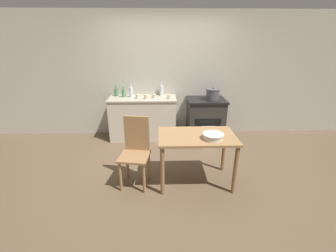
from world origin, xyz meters
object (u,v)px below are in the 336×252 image
(cup_center, at_px, (154,96))
(cup_mid_right, at_px, (169,97))
(bottle_far_left, at_px, (161,90))
(cup_center_right, at_px, (138,96))
(bottle_mid_left, at_px, (116,92))
(flour_sack, at_px, (209,137))
(bottle_center_left, at_px, (124,93))
(work_table, at_px, (197,143))
(stock_pot, at_px, (213,94))
(stove, at_px, (205,119))
(mixing_bowl_large, at_px, (213,136))
(cup_right, at_px, (146,97))
(bottle_left, at_px, (131,92))

(cup_center, bearing_deg, cup_mid_right, -15.65)
(bottle_far_left, xyz_separation_m, cup_center_right, (-0.48, -0.25, -0.07))
(bottle_mid_left, distance_m, cup_center_right, 0.52)
(flour_sack, xyz_separation_m, cup_mid_right, (-0.77, 0.40, 0.72))
(flour_sack, height_order, bottle_center_left, bottle_center_left)
(work_table, distance_m, cup_mid_right, 1.61)
(bottle_far_left, xyz_separation_m, cup_mid_right, (0.15, -0.30, -0.07))
(stock_pot, distance_m, bottle_far_left, 1.07)
(stove, relative_size, cup_mid_right, 10.62)
(mixing_bowl_large, xyz_separation_m, cup_right, (-0.99, 1.68, 0.13))
(mixing_bowl_large, distance_m, cup_center, 1.95)
(bottle_mid_left, relative_size, cup_right, 2.36)
(bottle_far_left, xyz_separation_m, cup_right, (-0.31, -0.30, -0.07))
(stove, height_order, bottle_center_left, bottle_center_left)
(bottle_far_left, relative_size, bottle_mid_left, 1.39)
(flour_sack, bearing_deg, bottle_left, 159.22)
(stove, distance_m, cup_right, 1.33)
(bottle_mid_left, bearing_deg, bottle_center_left, -26.24)
(stock_pot, xyz_separation_m, bottle_left, (-1.66, 0.18, 0.02))
(bottle_left, relative_size, bottle_center_left, 1.33)
(work_table, bearing_deg, cup_center, 111.32)
(stock_pot, height_order, bottle_center_left, stock_pot)
(work_table, distance_m, mixing_bowl_large, 0.28)
(cup_right, bearing_deg, bottle_mid_left, 156.37)
(bottle_center_left, relative_size, cup_mid_right, 2.59)
(cup_center_right, bearing_deg, cup_center, 6.33)
(bottle_far_left, bearing_deg, cup_mid_right, -63.10)
(work_table, bearing_deg, mixing_bowl_large, -33.44)
(mixing_bowl_large, distance_m, cup_right, 1.95)
(mixing_bowl_large, distance_m, bottle_far_left, 2.10)
(work_table, xyz_separation_m, stock_pot, (0.54, 1.56, 0.33))
(mixing_bowl_large, xyz_separation_m, cup_center, (-0.83, 1.76, 0.13))
(cup_center, distance_m, cup_center_right, 0.34)
(work_table, xyz_separation_m, bottle_far_left, (-0.49, 1.85, 0.36))
(stock_pot, height_order, bottle_far_left, bottle_far_left)
(bottle_mid_left, bearing_deg, mixing_bowl_large, -50.15)
(work_table, relative_size, bottle_left, 3.86)
(bottle_far_left, height_order, bottle_center_left, bottle_far_left)
(work_table, relative_size, cup_right, 11.81)
(cup_mid_right, bearing_deg, cup_center, 164.35)
(stock_pot, relative_size, bottle_center_left, 1.33)
(bottle_left, xyz_separation_m, bottle_mid_left, (-0.32, 0.09, -0.02))
(bottle_left, bearing_deg, cup_center, -12.35)
(cup_mid_right, bearing_deg, flour_sack, -27.40)
(cup_right, bearing_deg, bottle_left, 148.84)
(stock_pot, relative_size, cup_right, 3.04)
(cup_center_right, distance_m, cup_right, 0.18)
(cup_center, relative_size, cup_mid_right, 0.98)
(bottle_mid_left, bearing_deg, cup_center_right, -26.25)
(stock_pot, bearing_deg, work_table, -109.13)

